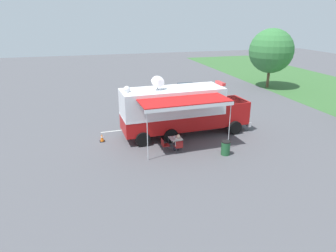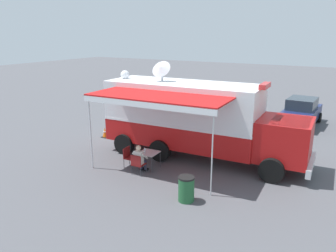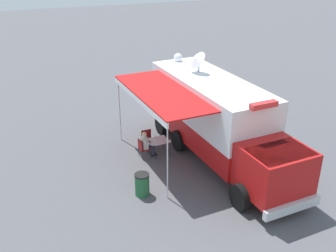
{
  "view_description": "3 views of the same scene",
  "coord_description": "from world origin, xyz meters",
  "px_view_note": "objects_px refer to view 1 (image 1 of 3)",
  "views": [
    {
      "loc": [
        19.7,
        -5.84,
        8.3
      ],
      "look_at": [
        1.96,
        -0.88,
        1.5
      ],
      "focal_mm": 32.25,
      "sensor_mm": 36.0,
      "label": 1
    },
    {
      "loc": [
        13.41,
        7.04,
        5.7
      ],
      "look_at": [
        0.56,
        -0.47,
        1.49
      ],
      "focal_mm": 35.34,
      "sensor_mm": 36.0,
      "label": 2
    },
    {
      "loc": [
        7.89,
        14.32,
        8.78
      ],
      "look_at": [
        1.96,
        -0.12,
        1.53
      ],
      "focal_mm": 41.54,
      "sensor_mm": 36.0,
      "label": 3
    }
  ],
  "objects_px": {
    "folding_chair_beside_table": "(164,144)",
    "seated_responder": "(178,143)",
    "trash_bin": "(226,148)",
    "traffic_cone": "(102,138)",
    "command_truck": "(182,109)",
    "water_bottle": "(175,137)",
    "folding_chair_at_table": "(179,146)",
    "folding_table": "(175,139)",
    "car_behind_truck": "(187,93)"
  },
  "relations": [
    {
      "from": "command_truck",
      "to": "folding_chair_beside_table",
      "type": "height_order",
      "value": "command_truck"
    },
    {
      "from": "seated_responder",
      "to": "traffic_cone",
      "type": "height_order",
      "value": "seated_responder"
    },
    {
      "from": "traffic_cone",
      "to": "trash_bin",
      "type": "bearing_deg",
      "value": 60.05
    },
    {
      "from": "water_bottle",
      "to": "folding_chair_at_table",
      "type": "bearing_deg",
      "value": 7.18
    },
    {
      "from": "command_truck",
      "to": "seated_responder",
      "type": "height_order",
      "value": "command_truck"
    },
    {
      "from": "folding_chair_beside_table",
      "to": "traffic_cone",
      "type": "xyz_separation_m",
      "value": [
        -2.74,
        -3.74,
        -0.23
      ]
    },
    {
      "from": "water_bottle",
      "to": "folding_chair_at_table",
      "type": "distance_m",
      "value": 0.74
    },
    {
      "from": "folding_table",
      "to": "water_bottle",
      "type": "bearing_deg",
      "value": -37.76
    },
    {
      "from": "folding_table",
      "to": "car_behind_truck",
      "type": "xyz_separation_m",
      "value": [
        -10.8,
        4.51,
        0.21
      ]
    },
    {
      "from": "folding_table",
      "to": "water_bottle",
      "type": "height_order",
      "value": "water_bottle"
    },
    {
      "from": "seated_responder",
      "to": "folding_table",
      "type": "bearing_deg",
      "value": 176.97
    },
    {
      "from": "water_bottle",
      "to": "traffic_cone",
      "type": "relative_size",
      "value": 0.39
    },
    {
      "from": "seated_responder",
      "to": "traffic_cone",
      "type": "distance_m",
      "value": 5.51
    },
    {
      "from": "command_truck",
      "to": "traffic_cone",
      "type": "xyz_separation_m",
      "value": [
        -0.2,
        -5.79,
        -1.66
      ]
    },
    {
      "from": "folding_chair_at_table",
      "to": "seated_responder",
      "type": "relative_size",
      "value": 0.7
    },
    {
      "from": "folding_table",
      "to": "folding_chair_at_table",
      "type": "height_order",
      "value": "folding_chair_at_table"
    },
    {
      "from": "trash_bin",
      "to": "traffic_cone",
      "type": "height_order",
      "value": "trash_bin"
    },
    {
      "from": "folding_chair_beside_table",
      "to": "seated_responder",
      "type": "distance_m",
      "value": 0.89
    },
    {
      "from": "folding_chair_at_table",
      "to": "folding_chair_beside_table",
      "type": "distance_m",
      "value": 0.97
    },
    {
      "from": "folding_table",
      "to": "water_bottle",
      "type": "xyz_separation_m",
      "value": [
        0.14,
        -0.11,
        0.16
      ]
    },
    {
      "from": "water_bottle",
      "to": "command_truck",
      "type": "bearing_deg",
      "value": 151.43
    },
    {
      "from": "command_truck",
      "to": "folding_chair_beside_table",
      "type": "relative_size",
      "value": 11.03
    },
    {
      "from": "folding_chair_at_table",
      "to": "folding_chair_beside_table",
      "type": "height_order",
      "value": "same"
    },
    {
      "from": "water_bottle",
      "to": "trash_bin",
      "type": "height_order",
      "value": "water_bottle"
    },
    {
      "from": "folding_table",
      "to": "trash_bin",
      "type": "xyz_separation_m",
      "value": [
        1.78,
        2.75,
        -0.22
      ]
    },
    {
      "from": "command_truck",
      "to": "traffic_cone",
      "type": "bearing_deg",
      "value": -91.94
    },
    {
      "from": "folding_table",
      "to": "folding_chair_at_table",
      "type": "distance_m",
      "value": 0.82
    },
    {
      "from": "command_truck",
      "to": "folding_table",
      "type": "height_order",
      "value": "command_truck"
    },
    {
      "from": "trash_bin",
      "to": "folding_chair_at_table",
      "type": "bearing_deg",
      "value": -109.42
    },
    {
      "from": "command_truck",
      "to": "folding_chair_at_table",
      "type": "relative_size",
      "value": 11.03
    },
    {
      "from": "folding_table",
      "to": "folding_chair_at_table",
      "type": "bearing_deg",
      "value": -1.67
    },
    {
      "from": "water_bottle",
      "to": "folding_table",
      "type": "bearing_deg",
      "value": 142.24
    },
    {
      "from": "water_bottle",
      "to": "traffic_cone",
      "type": "bearing_deg",
      "value": -120.01
    },
    {
      "from": "folding_chair_at_table",
      "to": "trash_bin",
      "type": "bearing_deg",
      "value": 70.58
    },
    {
      "from": "folding_table",
      "to": "water_bottle",
      "type": "relative_size",
      "value": 3.74
    },
    {
      "from": "car_behind_truck",
      "to": "command_truck",
      "type": "bearing_deg",
      "value": -21.22
    },
    {
      "from": "folding_chair_beside_table",
      "to": "car_behind_truck",
      "type": "relative_size",
      "value": 0.2
    },
    {
      "from": "seated_responder",
      "to": "traffic_cone",
      "type": "bearing_deg",
      "value": -123.9
    },
    {
      "from": "car_behind_truck",
      "to": "folding_chair_beside_table",
      "type": "bearing_deg",
      "value": -25.82
    },
    {
      "from": "command_truck",
      "to": "folding_chair_beside_table",
      "type": "bearing_deg",
      "value": -38.82
    },
    {
      "from": "folding_chair_beside_table",
      "to": "car_behind_truck",
      "type": "distance_m",
      "value": 12.32
    },
    {
      "from": "seated_responder",
      "to": "car_behind_truck",
      "type": "distance_m",
      "value": 12.28
    },
    {
      "from": "folding_chair_at_table",
      "to": "traffic_cone",
      "type": "xyz_separation_m",
      "value": [
        -3.25,
        -4.57,
        -0.23
      ]
    },
    {
      "from": "seated_responder",
      "to": "trash_bin",
      "type": "xyz_separation_m",
      "value": [
        1.17,
        2.78,
        -0.2
      ]
    },
    {
      "from": "command_truck",
      "to": "water_bottle",
      "type": "bearing_deg",
      "value": -28.57
    },
    {
      "from": "folding_chair_at_table",
      "to": "command_truck",
      "type": "bearing_deg",
      "value": 158.23
    },
    {
      "from": "folding_table",
      "to": "seated_responder",
      "type": "xyz_separation_m",
      "value": [
        0.61,
        -0.03,
        -0.02
      ]
    },
    {
      "from": "folding_chair_at_table",
      "to": "trash_bin",
      "type": "relative_size",
      "value": 0.96
    },
    {
      "from": "water_bottle",
      "to": "trash_bin",
      "type": "distance_m",
      "value": 3.32
    },
    {
      "from": "command_truck",
      "to": "folding_table",
      "type": "bearing_deg",
      "value": -27.94
    }
  ]
}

